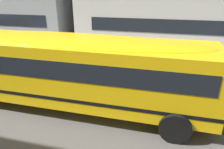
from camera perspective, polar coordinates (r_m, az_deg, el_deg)
name	(u,v)px	position (r m, az deg, el deg)	size (l,w,h in m)	color
ground_plane	(98,94)	(10.02, -3.84, -5.34)	(400.00, 400.00, 0.00)	#54514F
sidewalk_far	(126,52)	(16.75, 3.94, 6.19)	(120.00, 3.00, 0.01)	gray
lane_centreline	(98,94)	(10.02, -3.84, -5.32)	(110.00, 0.16, 0.01)	silver
school_bus	(59,65)	(8.72, -14.23, 2.56)	(13.55, 3.28, 3.02)	yellow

